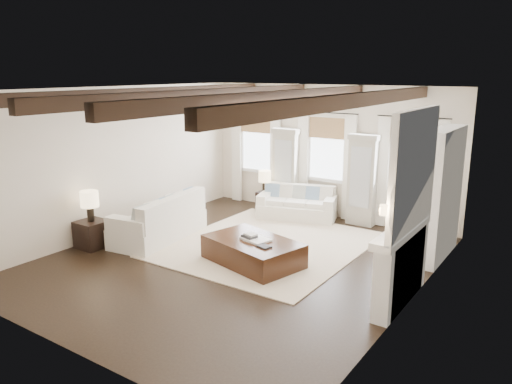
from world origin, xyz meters
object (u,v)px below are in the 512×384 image
Objects in this scene: ottoman at (253,252)px; side_table_front at (92,234)px; sofa_back at (298,205)px; sofa_left at (162,221)px; side_table_back at (265,202)px.

side_table_front reaches higher than ottoman.
side_table_front is at bearing -120.40° from sofa_back.
ottoman is at bearing -1.70° from sofa_left.
sofa_left reaches higher than side_table_front.
sofa_left is 4.25× the size of side_table_front.
side_table_back is (0.70, 2.96, -0.13)m from sofa_left.
ottoman is (2.42, -0.07, -0.16)m from sofa_left.
side_table_back reaches higher than ottoman.
side_table_front is 4.40m from side_table_back.
sofa_back is 0.86× the size of sofa_left.
sofa_left is at bearing -118.78° from sofa_back.
sofa_back is at bearing 61.22° from sofa_left.
sofa_left is 4.45× the size of side_table_back.
sofa_left reaches higher than side_table_back.
side_table_front is 1.05× the size of side_table_back.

